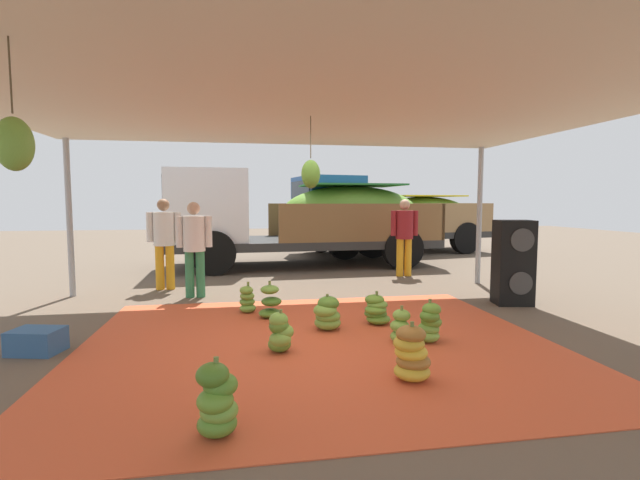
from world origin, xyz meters
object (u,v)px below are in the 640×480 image
Objects in this scene: banana_bunch_0 at (401,327)px; banana_bunch_6 at (247,300)px; banana_bunch_8 at (411,354)px; cargo_truck_main at (299,216)px; cargo_truck_far at (386,216)px; banana_bunch_4 at (217,401)px; banana_bunch_5 at (376,310)px; worker_2 at (404,231)px; speaker_stack at (513,262)px; banana_bunch_3 at (327,314)px; banana_bunch_1 at (280,333)px; worker_0 at (194,242)px; crate_0 at (37,341)px; worker_1 at (164,237)px; banana_bunch_7 at (270,303)px; banana_bunch_2 at (430,324)px.

banana_bunch_6 reaches higher than banana_bunch_0.
cargo_truck_main is at bearing 90.87° from banana_bunch_8.
cargo_truck_far is (3.07, 2.34, -0.07)m from cargo_truck_main.
banana_bunch_4 reaches higher than banana_bunch_6.
banana_bunch_5 is at bearing 93.37° from banana_bunch_0.
banana_bunch_0 is 9.36m from cargo_truck_far.
worker_2 is 3.04m from speaker_stack.
banana_bunch_3 is (-0.75, 0.64, 0.03)m from banana_bunch_0.
banana_bunch_0 is 0.99m from banana_bunch_3.
banana_bunch_1 is 3.43m from worker_0.
banana_bunch_3 is 0.07× the size of cargo_truck_main.
banana_bunch_4 is 2.95m from crate_0.
cargo_truck_main is (-0.35, 5.76, 1.08)m from banana_bunch_5.
banana_bunch_4 is at bearing -82.31° from worker_0.
banana_bunch_8 is 3.99m from crate_0.
banana_bunch_5 is 0.07× the size of cargo_truck_main.
worker_0 is at bearing 164.60° from speaker_stack.
banana_bunch_6 is 0.28× the size of worker_0.
speaker_stack is at bearing 16.76° from banana_bunch_3.
cargo_truck_far is at bearing 40.65° from worker_1.
banana_bunch_7 is 3.91m from speaker_stack.
banana_bunch_3 is at bearing -93.43° from cargo_truck_main.
banana_bunch_1 reaches higher than crate_0.
worker_1 is (-3.59, 3.86, 0.76)m from banana_bunch_2.
cargo_truck_far reaches higher than banana_bunch_7.
banana_bunch_6 is (-2.09, 1.77, -0.03)m from banana_bunch_2.
banana_bunch_6 is 0.27× the size of worker_1.
banana_bunch_6 is (-1.00, 1.08, -0.02)m from banana_bunch_3.
cargo_truck_far reaches higher than worker_2.
worker_2 is (3.45, 2.81, 0.79)m from banana_bunch_6.
banana_bunch_8 is (1.47, -2.78, 0.05)m from banana_bunch_6.
cargo_truck_far is at bearing 88.18° from speaker_stack.
worker_1 is 5.01m from worker_2.
banana_bunch_4 is 1.11× the size of crate_0.
worker_2 is (-0.98, -4.38, -0.22)m from cargo_truck_far.
speaker_stack is (4.20, -0.12, 0.48)m from banana_bunch_6.
worker_2 reaches higher than banana_bunch_3.
banana_bunch_8 is 4.75m from worker_0.
banana_bunch_8 is 5.76m from worker_1.
worker_2 is at bearing 19.53° from worker_0.
banana_bunch_4 is at bearing -116.79° from banana_bunch_3.
banana_bunch_6 is 5.15m from cargo_truck_main.
banana_bunch_8 is 7.70m from cargo_truck_main.
worker_1 is (-1.83, 2.45, 0.77)m from banana_bunch_7.
cargo_truck_far reaches higher than banana_bunch_2.
crate_0 is (-6.47, -1.28, -0.54)m from speaker_stack.
cargo_truck_main is 3.96× the size of worker_1.
banana_bunch_6 is 0.07× the size of cargo_truck_main.
cargo_truck_far is 7.95m from worker_0.
cargo_truck_main reaches higher than banana_bunch_0.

